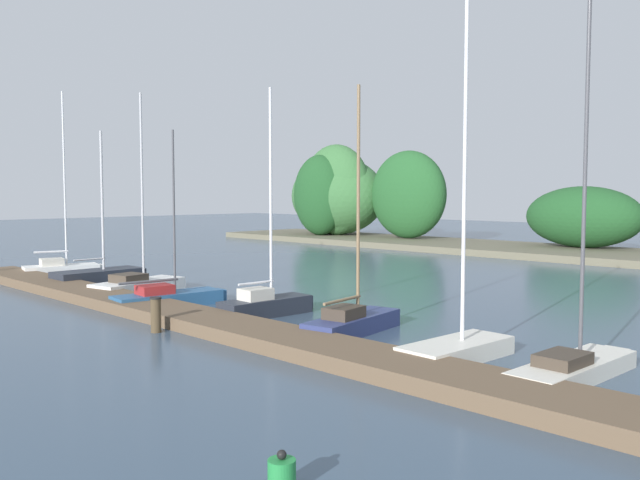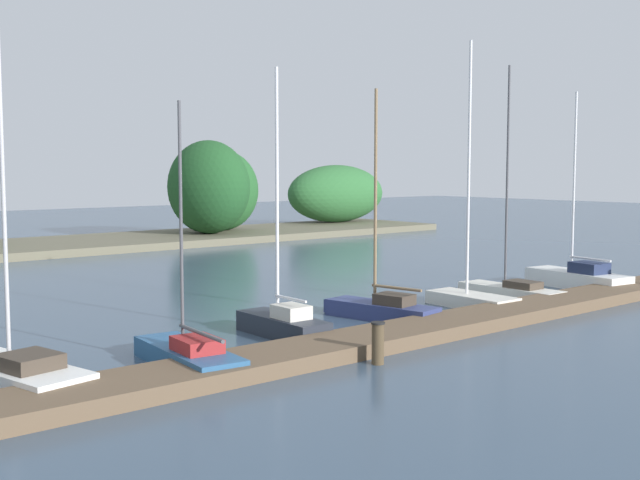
{
  "view_description": "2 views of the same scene",
  "coord_description": "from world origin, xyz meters",
  "px_view_note": "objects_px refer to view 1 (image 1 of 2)",
  "views": [
    {
      "loc": [
        15.68,
        2.48,
        3.73
      ],
      "look_at": [
        2.25,
        15.69,
        2.4
      ],
      "focal_mm": 37.7,
      "sensor_mm": 36.0,
      "label": 1
    },
    {
      "loc": [
        -12.31,
        -0.61,
        4.36
      ],
      "look_at": [
        0.17,
        13.96,
        2.6
      ],
      "focal_mm": 44.96,
      "sensor_mm": 36.0,
      "label": 2
    }
  ],
  "objects_px": {
    "sailboat_0": "(63,267)",
    "sailboat_2": "(140,283)",
    "sailboat_4": "(268,302)",
    "sailboat_5": "(355,319)",
    "sailboat_7": "(576,363)",
    "sailboat_6": "(460,343)",
    "sailboat_3": "(170,297)",
    "sailboat_1": "(102,275)",
    "channel_buoy_0": "(282,474)",
    "mooring_piling_1": "(156,315)"
  },
  "relations": [
    {
      "from": "sailboat_0",
      "to": "sailboat_2",
      "type": "relative_size",
      "value": 1.11
    },
    {
      "from": "sailboat_4",
      "to": "sailboat_2",
      "type": "bearing_deg",
      "value": 95.03
    },
    {
      "from": "sailboat_4",
      "to": "sailboat_5",
      "type": "height_order",
      "value": "sailboat_4"
    },
    {
      "from": "sailboat_7",
      "to": "sailboat_2",
      "type": "bearing_deg",
      "value": 92.48
    },
    {
      "from": "sailboat_0",
      "to": "sailboat_6",
      "type": "xyz_separation_m",
      "value": [
        21.04,
        -0.11,
        -0.02
      ]
    },
    {
      "from": "sailboat_3",
      "to": "sailboat_5",
      "type": "xyz_separation_m",
      "value": [
        7.12,
        1.2,
        0.05
      ]
    },
    {
      "from": "sailboat_1",
      "to": "channel_buoy_0",
      "type": "height_order",
      "value": "sailboat_1"
    },
    {
      "from": "mooring_piling_1",
      "to": "channel_buoy_0",
      "type": "xyz_separation_m",
      "value": [
        9.54,
        -3.91,
        -0.27
      ]
    },
    {
      "from": "sailboat_4",
      "to": "sailboat_7",
      "type": "height_order",
      "value": "sailboat_7"
    },
    {
      "from": "sailboat_1",
      "to": "sailboat_5",
      "type": "distance_m",
      "value": 13.72
    },
    {
      "from": "sailboat_6",
      "to": "sailboat_1",
      "type": "bearing_deg",
      "value": 92.16
    },
    {
      "from": "sailboat_0",
      "to": "sailboat_7",
      "type": "height_order",
      "value": "sailboat_0"
    },
    {
      "from": "sailboat_2",
      "to": "channel_buoy_0",
      "type": "height_order",
      "value": "sailboat_2"
    },
    {
      "from": "channel_buoy_0",
      "to": "sailboat_7",
      "type": "bearing_deg",
      "value": 87.72
    },
    {
      "from": "sailboat_2",
      "to": "sailboat_3",
      "type": "height_order",
      "value": "sailboat_2"
    },
    {
      "from": "sailboat_6",
      "to": "sailboat_7",
      "type": "distance_m",
      "value": 2.55
    },
    {
      "from": "sailboat_1",
      "to": "mooring_piling_1",
      "type": "relative_size",
      "value": 6.57
    },
    {
      "from": "sailboat_2",
      "to": "sailboat_6",
      "type": "height_order",
      "value": "sailboat_6"
    },
    {
      "from": "sailboat_5",
      "to": "sailboat_0",
      "type": "bearing_deg",
      "value": 80.99
    },
    {
      "from": "sailboat_0",
      "to": "channel_buoy_0",
      "type": "bearing_deg",
      "value": -94.07
    },
    {
      "from": "sailboat_2",
      "to": "mooring_piling_1",
      "type": "xyz_separation_m",
      "value": [
        6.78,
        -3.38,
        0.14
      ]
    },
    {
      "from": "sailboat_0",
      "to": "channel_buoy_0",
      "type": "distance_m",
      "value": 24.41
    },
    {
      "from": "sailboat_2",
      "to": "sailboat_0",
      "type": "bearing_deg",
      "value": 78.2
    },
    {
      "from": "sailboat_3",
      "to": "mooring_piling_1",
      "type": "xyz_separation_m",
      "value": [
        3.35,
        -2.53,
        0.17
      ]
    },
    {
      "from": "sailboat_2",
      "to": "sailboat_7",
      "type": "distance_m",
      "value": 16.63
    },
    {
      "from": "sailboat_6",
      "to": "mooring_piling_1",
      "type": "distance_m",
      "value": 8.05
    },
    {
      "from": "sailboat_3",
      "to": "sailboat_4",
      "type": "height_order",
      "value": "sailboat_4"
    },
    {
      "from": "sailboat_0",
      "to": "sailboat_3",
      "type": "height_order",
      "value": "sailboat_0"
    },
    {
      "from": "sailboat_0",
      "to": "sailboat_6",
      "type": "relative_size",
      "value": 1.0
    },
    {
      "from": "sailboat_0",
      "to": "sailboat_4",
      "type": "relative_size",
      "value": 1.19
    },
    {
      "from": "sailboat_0",
      "to": "sailboat_1",
      "type": "bearing_deg",
      "value": -77.19
    },
    {
      "from": "sailboat_7",
      "to": "channel_buoy_0",
      "type": "height_order",
      "value": "sailboat_7"
    },
    {
      "from": "sailboat_0",
      "to": "sailboat_5",
      "type": "xyz_separation_m",
      "value": [
        17.48,
        0.27,
        -0.02
      ]
    },
    {
      "from": "sailboat_5",
      "to": "sailboat_7",
      "type": "bearing_deg",
      "value": -100.31
    },
    {
      "from": "sailboat_7",
      "to": "sailboat_4",
      "type": "bearing_deg",
      "value": 91.15
    },
    {
      "from": "sailboat_7",
      "to": "sailboat_1",
      "type": "bearing_deg",
      "value": 92.18
    },
    {
      "from": "sailboat_2",
      "to": "sailboat_7",
      "type": "relative_size",
      "value": 0.96
    },
    {
      "from": "sailboat_3",
      "to": "sailboat_6",
      "type": "xyz_separation_m",
      "value": [
        10.67,
        0.83,
        0.05
      ]
    },
    {
      "from": "sailboat_0",
      "to": "sailboat_6",
      "type": "distance_m",
      "value": 21.04
    },
    {
      "from": "sailboat_3",
      "to": "sailboat_4",
      "type": "distance_m",
      "value": 3.74
    },
    {
      "from": "sailboat_0",
      "to": "mooring_piling_1",
      "type": "height_order",
      "value": "sailboat_0"
    },
    {
      "from": "sailboat_7",
      "to": "mooring_piling_1",
      "type": "height_order",
      "value": "sailboat_7"
    },
    {
      "from": "sailboat_2",
      "to": "sailboat_6",
      "type": "xyz_separation_m",
      "value": [
        14.09,
        -0.01,
        0.02
      ]
    },
    {
      "from": "sailboat_0",
      "to": "sailboat_4",
      "type": "distance_m",
      "value": 13.91
    },
    {
      "from": "sailboat_0",
      "to": "sailboat_5",
      "type": "distance_m",
      "value": 17.49
    },
    {
      "from": "sailboat_2",
      "to": "sailboat_3",
      "type": "xyz_separation_m",
      "value": [
        3.43,
        -0.85,
        -0.03
      ]
    },
    {
      "from": "sailboat_2",
      "to": "sailboat_3",
      "type": "bearing_deg",
      "value": -114.9
    },
    {
      "from": "sailboat_6",
      "to": "mooring_piling_1",
      "type": "xyz_separation_m",
      "value": [
        -7.31,
        -3.37,
        0.12
      ]
    },
    {
      "from": "sailboat_2",
      "to": "sailboat_3",
      "type": "distance_m",
      "value": 3.53
    },
    {
      "from": "sailboat_0",
      "to": "sailboat_1",
      "type": "xyz_separation_m",
      "value": [
        3.77,
        -0.05,
        -0.03
      ]
    }
  ]
}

